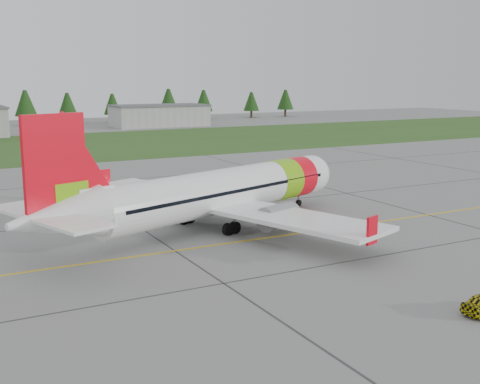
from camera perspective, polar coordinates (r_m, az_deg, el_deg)
ground at (r=45.69m, az=15.62°, el=-5.41°), size 320.00×320.00×0.00m
aircraft at (r=50.54m, az=-2.23°, el=-0.06°), size 32.42×30.75×10.17m
grass_strip at (r=118.25m, az=-12.88°, el=4.47°), size 320.00×50.00×0.03m
taxi_guideline at (r=51.54m, az=9.50°, el=-3.31°), size 120.00×0.25×0.02m
hangar_east at (r=159.85m, az=-7.65°, el=7.14°), size 24.00×12.00×5.20m
treeline at (r=172.44m, az=-17.93°, el=7.78°), size 160.00×8.00×10.00m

